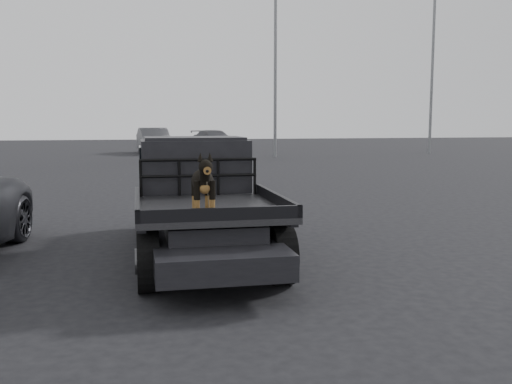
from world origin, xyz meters
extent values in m
plane|color=black|center=(0.00, 0.00, 0.00)|extent=(120.00, 120.00, 0.00)
imported|color=#45464A|center=(0.70, 30.74, 0.83)|extent=(2.26, 5.16, 1.65)
imported|color=#4B4B51|center=(5.05, 33.77, 0.72)|extent=(3.32, 5.33, 1.44)
cylinder|color=slate|center=(7.47, 25.48, 6.72)|extent=(0.18, 0.18, 13.44)
cylinder|color=slate|center=(18.26, 27.27, 7.28)|extent=(0.18, 0.18, 14.56)
camera|label=1|loc=(-0.45, -6.75, 2.05)|focal=40.00mm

